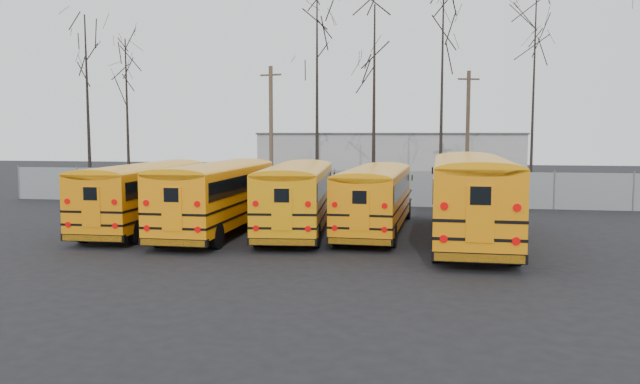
% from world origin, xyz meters
% --- Properties ---
extents(ground, '(120.00, 120.00, 0.00)m').
position_xyz_m(ground, '(0.00, 0.00, 0.00)').
color(ground, black).
rests_on(ground, ground).
extents(fence, '(40.00, 0.04, 2.00)m').
position_xyz_m(fence, '(0.00, 12.00, 1.00)').
color(fence, gray).
rests_on(fence, ground).
extents(distant_building, '(22.00, 8.00, 4.00)m').
position_xyz_m(distant_building, '(2.00, 32.00, 2.00)').
color(distant_building, '#A9AAA5').
rests_on(distant_building, ground).
extents(bus_a, '(2.62, 10.39, 2.89)m').
position_xyz_m(bus_a, '(-6.55, 1.54, 1.69)').
color(bus_a, black).
rests_on(bus_a, ground).
extents(bus_b, '(2.48, 10.64, 2.97)m').
position_xyz_m(bus_b, '(-3.21, 1.22, 1.74)').
color(bus_b, black).
rests_on(bus_b, ground).
extents(bus_c, '(3.34, 10.59, 2.92)m').
position_xyz_m(bus_c, '(-0.05, 1.91, 1.71)').
color(bus_c, black).
rests_on(bus_c, ground).
extents(bus_d, '(2.69, 10.11, 2.81)m').
position_xyz_m(bus_d, '(3.13, 2.38, 1.64)').
color(bus_d, black).
rests_on(bus_d, ground).
extents(bus_e, '(2.96, 12.02, 3.35)m').
position_xyz_m(bus_e, '(6.85, 0.66, 1.96)').
color(bus_e, black).
rests_on(bus_e, ground).
extents(utility_pole_left, '(1.45, 0.50, 8.32)m').
position_xyz_m(utility_pole_left, '(-4.61, 15.55, 4.27)').
color(utility_pole_left, brown).
rests_on(utility_pole_left, ground).
extents(utility_pole_right, '(1.42, 0.54, 8.18)m').
position_xyz_m(utility_pole_right, '(7.81, 19.25, 4.20)').
color(utility_pole_right, '#483629').
rests_on(utility_pole_right, ground).
extents(tree_0, '(0.26, 0.26, 12.20)m').
position_xyz_m(tree_0, '(-18.07, 17.06, 6.10)').
color(tree_0, black).
rests_on(tree_0, ground).
extents(tree_1, '(0.26, 0.26, 10.03)m').
position_xyz_m(tree_1, '(-13.64, 14.09, 5.01)').
color(tree_1, black).
rests_on(tree_1, ground).
extents(tree_2, '(0.26, 0.26, 12.75)m').
position_xyz_m(tree_2, '(-1.88, 16.94, 6.37)').
color(tree_2, black).
rests_on(tree_2, ground).
extents(tree_3, '(0.26, 0.26, 11.49)m').
position_xyz_m(tree_3, '(2.10, 13.55, 5.75)').
color(tree_3, black).
rests_on(tree_3, ground).
extents(tree_4, '(0.26, 0.26, 12.37)m').
position_xyz_m(tree_4, '(5.98, 13.75, 6.19)').
color(tree_4, black).
rests_on(tree_4, ground).
extents(tree_5, '(0.26, 0.26, 11.96)m').
position_xyz_m(tree_5, '(11.02, 13.62, 5.98)').
color(tree_5, black).
rests_on(tree_5, ground).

